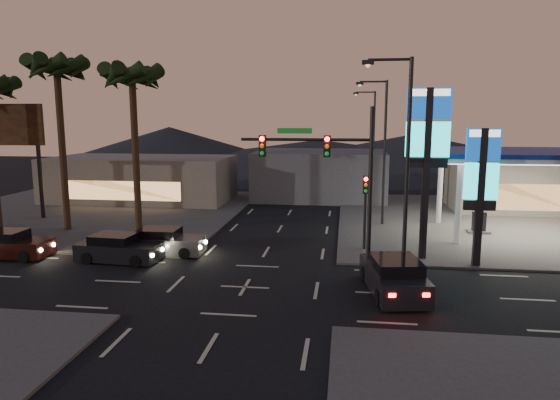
# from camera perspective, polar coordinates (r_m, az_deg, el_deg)

# --- Properties ---
(ground) EXTENTS (140.00, 140.00, 0.00)m
(ground) POSITION_cam_1_polar(r_m,az_deg,el_deg) (22.70, -4.03, -9.91)
(ground) COLOR black
(ground) RESTS_ON ground
(corner_lot_ne) EXTENTS (24.00, 24.00, 0.12)m
(corner_lot_ne) POSITION_cam_1_polar(r_m,az_deg,el_deg) (39.48, 24.53, -2.33)
(corner_lot_ne) COLOR #47443F
(corner_lot_ne) RESTS_ON ground
(corner_lot_nw) EXTENTS (24.00, 24.00, 0.12)m
(corner_lot_nw) POSITION_cam_1_polar(r_m,az_deg,el_deg) (42.86, -20.99, -1.24)
(corner_lot_nw) COLOR #47443F
(corner_lot_nw) RESTS_ON ground
(gas_station) EXTENTS (12.20, 8.20, 5.47)m
(gas_station) POSITION_cam_1_polar(r_m,az_deg,el_deg) (35.06, 26.97, 4.42)
(gas_station) COLOR silver
(gas_station) RESTS_ON ground
(convenience_store) EXTENTS (10.00, 6.00, 4.00)m
(convenience_store) POSITION_cam_1_polar(r_m,az_deg,el_deg) (44.48, 25.31, 1.38)
(convenience_store) COLOR #726B5B
(convenience_store) RESTS_ON ground
(pylon_sign_tall) EXTENTS (2.20, 0.35, 9.00)m
(pylon_sign_tall) POSITION_cam_1_polar(r_m,az_deg,el_deg) (26.83, 16.51, 6.65)
(pylon_sign_tall) COLOR black
(pylon_sign_tall) RESTS_ON ground
(pylon_sign_short) EXTENTS (1.60, 0.35, 7.00)m
(pylon_sign_short) POSITION_cam_1_polar(r_m,az_deg,el_deg) (26.49, 22.02, 2.55)
(pylon_sign_short) COLOR black
(pylon_sign_short) RESTS_ON ground
(traffic_signal_mast) EXTENTS (6.10, 0.39, 8.00)m
(traffic_signal_mast) POSITION_cam_1_polar(r_m,az_deg,el_deg) (23.09, 6.01, 3.70)
(traffic_signal_mast) COLOR black
(traffic_signal_mast) RESTS_ON ground
(pedestal_signal) EXTENTS (0.32, 0.39, 4.30)m
(pedestal_signal) POSITION_cam_1_polar(r_m,az_deg,el_deg) (28.35, 9.73, -0.03)
(pedestal_signal) COLOR black
(pedestal_signal) RESTS_ON ground
(streetlight_near) EXTENTS (2.14, 0.25, 10.00)m
(streetlight_near) POSITION_cam_1_polar(r_m,az_deg,el_deg) (22.19, 13.85, 4.52)
(streetlight_near) COLOR black
(streetlight_near) RESTS_ON ground
(streetlight_mid) EXTENTS (2.14, 0.25, 10.00)m
(streetlight_mid) POSITION_cam_1_polar(r_m,az_deg,el_deg) (35.11, 11.55, 6.29)
(streetlight_mid) COLOR black
(streetlight_mid) RESTS_ON ground
(streetlight_far) EXTENTS (2.14, 0.25, 10.00)m
(streetlight_far) POSITION_cam_1_polar(r_m,az_deg,el_deg) (49.07, 10.43, 7.15)
(streetlight_far) COLOR black
(streetlight_far) RESTS_ON ground
(palm_a) EXTENTS (4.41, 4.41, 10.86)m
(palm_a) POSITION_cam_1_polar(r_m,az_deg,el_deg) (33.33, -16.52, 12.33)
(palm_a) COLOR black
(palm_a) RESTS_ON ground
(palm_b) EXTENTS (4.41, 4.41, 11.46)m
(palm_b) POSITION_cam_1_polar(r_m,az_deg,el_deg) (35.66, -24.10, 12.57)
(palm_b) COLOR black
(palm_b) RESTS_ON ground
(billboard) EXTENTS (6.00, 0.30, 8.50)m
(billboard) POSITION_cam_1_polar(r_m,az_deg,el_deg) (42.11, -28.88, 6.65)
(billboard) COLOR black
(billboard) RESTS_ON ground
(building_far_west) EXTENTS (16.00, 8.00, 4.00)m
(building_far_west) POSITION_cam_1_polar(r_m,az_deg,el_deg) (47.05, -15.53, 2.33)
(building_far_west) COLOR #726B5B
(building_far_west) RESTS_ON ground
(building_far_mid) EXTENTS (12.00, 9.00, 4.40)m
(building_far_mid) POSITION_cam_1_polar(r_m,az_deg,el_deg) (47.33, 4.61, 2.93)
(building_far_mid) COLOR #4C4C51
(building_far_mid) RESTS_ON ground
(hill_left) EXTENTS (40.00, 40.00, 6.00)m
(hill_left) POSITION_cam_1_polar(r_m,az_deg,el_deg) (86.25, -12.48, 6.17)
(hill_left) COLOR black
(hill_left) RESTS_ON ground
(hill_right) EXTENTS (50.00, 50.00, 5.00)m
(hill_right) POSITION_cam_1_polar(r_m,az_deg,el_deg) (81.83, 15.03, 5.56)
(hill_right) COLOR black
(hill_right) RESTS_ON ground
(hill_center) EXTENTS (60.00, 60.00, 4.00)m
(hill_center) POSITION_cam_1_polar(r_m,az_deg,el_deg) (81.28, 4.43, 5.47)
(hill_center) COLOR black
(hill_center) RESTS_ON ground
(car_lane_a_front) EXTENTS (4.53, 2.15, 1.44)m
(car_lane_a_front) POSITION_cam_1_polar(r_m,az_deg,el_deg) (27.75, -18.01, -5.32)
(car_lane_a_front) COLOR black
(car_lane_a_front) RESTS_ON ground
(car_lane_a_mid) EXTENTS (4.53, 1.96, 1.46)m
(car_lane_a_mid) POSITION_cam_1_polar(r_m,az_deg,el_deg) (30.91, -28.64, -4.52)
(car_lane_a_mid) COLOR black
(car_lane_a_mid) RESTS_ON ground
(car_lane_b_front) EXTENTS (4.47, 1.94, 1.44)m
(car_lane_b_front) POSITION_cam_1_polar(r_m,az_deg,el_deg) (28.51, -13.14, -4.71)
(car_lane_b_front) COLOR #525254
(car_lane_b_front) RESTS_ON ground
(suv_station) EXTENTS (2.77, 5.09, 1.62)m
(suv_station) POSITION_cam_1_polar(r_m,az_deg,el_deg) (22.23, 12.87, -8.51)
(suv_station) COLOR black
(suv_station) RESTS_ON ground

